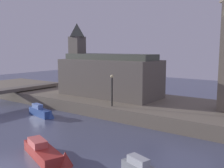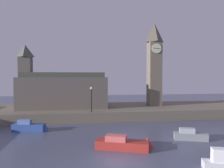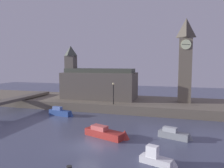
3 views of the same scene
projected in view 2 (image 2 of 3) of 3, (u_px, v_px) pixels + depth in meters
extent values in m
plane|color=#474C66|center=(119.00, 163.00, 16.16)|extent=(120.00, 120.00, 0.00)
cube|color=#6B6051|center=(99.00, 111.00, 35.93)|extent=(70.00, 12.00, 1.50)
cube|color=#6B6051|center=(154.00, 74.00, 37.57)|extent=(2.20, 2.20, 11.35)
cylinder|color=beige|center=(157.00, 48.00, 36.27)|extent=(1.67, 0.12, 1.67)
cube|color=black|center=(157.00, 48.00, 36.20)|extent=(1.34, 0.04, 0.17)
pyramid|color=#4A4339|center=(155.00, 33.00, 37.32)|extent=(2.42, 2.42, 3.33)
cube|color=#5B544C|center=(64.00, 92.00, 35.26)|extent=(14.17, 6.24, 5.07)
cube|color=#5B544C|center=(26.00, 83.00, 34.36)|extent=(1.90, 1.90, 8.38)
pyramid|color=#474C42|center=(25.00, 51.00, 34.18)|extent=(2.10, 2.10, 2.00)
cube|color=#42473D|center=(64.00, 75.00, 35.16)|extent=(13.47, 3.74, 0.80)
cylinder|color=black|center=(91.00, 101.00, 30.57)|extent=(0.16, 0.16, 3.30)
sphere|color=#F2E099|center=(91.00, 88.00, 30.51)|extent=(0.36, 0.36, 0.36)
cube|color=silver|center=(223.00, 166.00, 14.92)|extent=(2.88, 1.72, 0.60)
cube|color=white|center=(219.00, 155.00, 14.85)|extent=(1.12, 0.92, 0.97)
cube|color=maroon|center=(122.00, 145.00, 19.18)|extent=(5.01, 2.95, 0.80)
cube|color=#CC5651|center=(116.00, 138.00, 19.08)|extent=(2.08, 1.55, 0.52)
cone|color=maroon|center=(148.00, 143.00, 19.51)|extent=(1.62, 1.62, 1.20)
cube|color=gray|center=(191.00, 136.00, 21.97)|extent=(3.50, 1.92, 0.76)
cube|color=#A8ADB2|center=(187.00, 131.00, 21.89)|extent=(1.65, 1.10, 0.51)
cone|color=gray|center=(205.00, 135.00, 22.20)|extent=(1.08, 1.08, 0.84)
cube|color=#2D4C93|center=(29.00, 128.00, 25.54)|extent=(3.98, 1.62, 0.88)
cube|color=#5B7AC1|center=(25.00, 122.00, 25.45)|extent=(1.65, 0.93, 0.55)
cone|color=#2D4C93|center=(45.00, 127.00, 25.81)|extent=(1.00, 1.00, 0.97)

